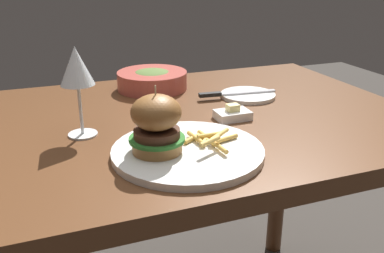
% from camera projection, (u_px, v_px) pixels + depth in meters
% --- Properties ---
extents(dining_table, '(1.13, 0.77, 0.74)m').
position_uv_depth(dining_table, '(182.00, 156.00, 1.05)').
color(dining_table, '#56331C').
rests_on(dining_table, ground).
extents(main_plate, '(0.29, 0.29, 0.01)m').
position_uv_depth(main_plate, '(188.00, 151.00, 0.81)').
color(main_plate, white).
rests_on(main_plate, dining_table).
extents(burger_sandwich, '(0.10, 0.10, 0.13)m').
position_uv_depth(burger_sandwich, '(156.00, 124.00, 0.78)').
color(burger_sandwich, '#9E6B38').
rests_on(burger_sandwich, main_plate).
extents(fries_pile, '(0.11, 0.12, 0.03)m').
position_uv_depth(fries_pile, '(210.00, 139.00, 0.83)').
color(fries_pile, '#E0B251').
rests_on(fries_pile, main_plate).
extents(wine_glass, '(0.07, 0.07, 0.19)m').
position_uv_depth(wine_glass, '(76.00, 69.00, 0.85)').
color(wine_glass, silver).
rests_on(wine_glass, dining_table).
extents(bread_plate, '(0.15, 0.15, 0.01)m').
position_uv_depth(bread_plate, '(248.00, 95.00, 1.16)').
color(bread_plate, white).
rests_on(bread_plate, dining_table).
extents(table_knife, '(0.22, 0.04, 0.01)m').
position_uv_depth(table_knife, '(230.00, 93.00, 1.14)').
color(table_knife, silver).
rests_on(table_knife, bread_plate).
extents(butter_dish, '(0.08, 0.06, 0.04)m').
position_uv_depth(butter_dish, '(233.00, 114.00, 0.99)').
color(butter_dish, white).
rests_on(butter_dish, dining_table).
extents(soup_bowl, '(0.20, 0.20, 0.06)m').
position_uv_depth(soup_bowl, '(152.00, 80.00, 1.22)').
color(soup_bowl, '#B24C42').
rests_on(soup_bowl, dining_table).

